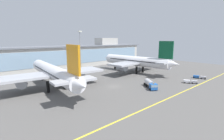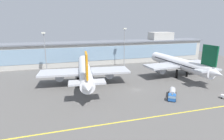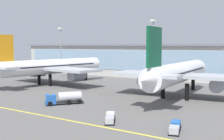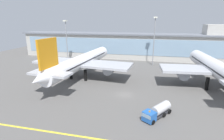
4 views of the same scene
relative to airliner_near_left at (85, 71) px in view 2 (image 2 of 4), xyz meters
The scene contains 8 objects.
ground_plane 24.17m from the airliner_near_left, 33.85° to the right, with size 199.33×199.33×0.00m, color #5B5956.
taxiway_centreline_stripe 40.49m from the airliner_near_left, 61.04° to the right, with size 159.46×0.50×0.01m, color yellow.
terminal_building 45.94m from the airliner_near_left, 62.91° to the left, with size 145.38×14.00×19.89m.
airliner_near_left is the anchor object (origin of this frame).
airliner_near_right 48.07m from the airliner_near_left, ahead, with size 36.52×50.20×18.05m.
fuel_tanker_truck 37.85m from the airliner_near_left, 40.13° to the right, with size 7.18×8.80×2.90m.
apron_light_mast_west 38.77m from the airliner_near_left, 42.95° to the left, with size 1.80×1.80×23.75m.
apron_light_mast_centre 29.95m from the airliner_near_left, 127.46° to the left, with size 1.80×1.80×22.16m.
Camera 2 is at (-29.29, -65.62, 27.31)m, focal length 29.37 mm.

